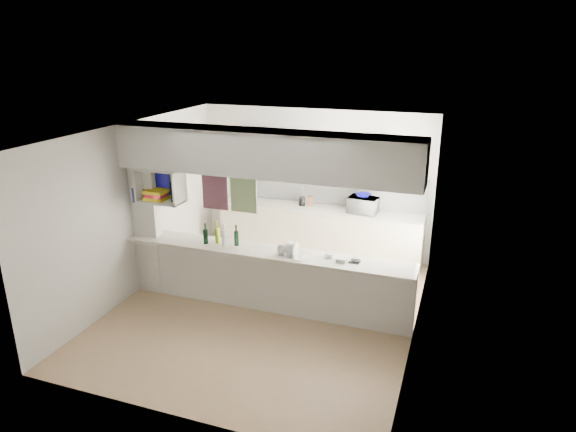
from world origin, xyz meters
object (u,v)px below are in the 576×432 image
at_px(microwave, 363,205).
at_px(wine_bottles, 221,236).
at_px(dish_rack, 294,250).
at_px(bowl, 363,196).

relative_size(microwave, wine_bottles, 0.95).
xyz_separation_m(microwave, wine_bottles, (-1.63, -2.10, -0.01)).
bearing_deg(dish_rack, bowl, 85.25).
distance_m(microwave, wine_bottles, 2.66).
xyz_separation_m(microwave, dish_rack, (-0.51, -2.15, -0.05)).
relative_size(bowl, wine_bottles, 0.46).
bearing_deg(bowl, dish_rack, -103.13).
height_order(microwave, dish_rack, microwave).
xyz_separation_m(dish_rack, wine_bottles, (-1.13, 0.04, 0.04)).
bearing_deg(microwave, wine_bottles, 58.80).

